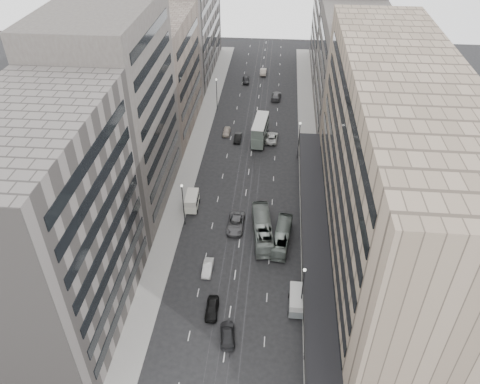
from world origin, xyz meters
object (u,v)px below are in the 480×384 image
(bus_far, at_px, (262,229))
(sedan_1, at_px, (208,268))
(sedan_2, at_px, (236,224))
(bus_near, at_px, (282,236))
(sedan_0, at_px, (212,308))
(panel_van, at_px, (192,201))
(pedestrian, at_px, (305,354))
(double_decker, at_px, (260,130))
(vw_microbus, at_px, (297,300))

(bus_far, bearing_deg, sedan_1, 40.55)
(sedan_2, bearing_deg, bus_far, -20.42)
(bus_near, xyz_separation_m, sedan_0, (-9.39, -15.03, -0.62))
(panel_van, xyz_separation_m, sedan_0, (6.71, -22.83, -0.84))
(sedan_1, relative_size, pedestrian, 2.08)
(sedan_1, xyz_separation_m, sedan_2, (3.26, 10.45, 0.15))
(bus_far, distance_m, sedan_0, 17.48)
(sedan_2, bearing_deg, sedan_0, -93.66)
(double_decker, bearing_deg, bus_far, -81.01)
(sedan_0, distance_m, pedestrian, 14.21)
(bus_far, relative_size, panel_van, 2.56)
(double_decker, bearing_deg, sedan_1, -93.08)
(panel_van, bearing_deg, vw_microbus, -50.64)
(vw_microbus, height_order, sedan_0, vw_microbus)
(sedan_1, bearing_deg, panel_van, 108.79)
(vw_microbus, xyz_separation_m, sedan_1, (-13.34, 5.76, -0.78))
(sedan_1, xyz_separation_m, pedestrian, (14.41, -14.11, 0.45))
(sedan_0, xyz_separation_m, sedan_1, (-1.73, 7.71, -0.09))
(bus_far, height_order, panel_van, bus_far)
(bus_far, relative_size, double_decker, 1.25)
(vw_microbus, bearing_deg, panel_van, 132.36)
(double_decker, height_order, sedan_0, double_decker)
(sedan_1, bearing_deg, bus_near, 33.89)
(bus_near, bearing_deg, vw_microbus, 106.11)
(double_decker, distance_m, pedestrian, 54.70)
(bus_far, bearing_deg, sedan_0, 62.28)
(vw_microbus, bearing_deg, bus_near, 100.71)
(panel_van, bearing_deg, pedestrian, -58.35)
(bus_far, distance_m, panel_van, 14.38)
(bus_far, distance_m, pedestrian, 23.68)
(bus_near, height_order, pedestrian, bus_near)
(vw_microbus, bearing_deg, pedestrian, -81.63)
(vw_microbus, distance_m, sedan_2, 19.10)
(bus_near, xyz_separation_m, sedan_1, (-11.12, -7.32, -0.70))
(bus_near, bearing_deg, pedestrian, 105.21)
(bus_near, xyz_separation_m, panel_van, (-16.11, 7.80, 0.22))
(panel_van, height_order, sedan_2, panel_van)
(sedan_0, relative_size, sedan_1, 1.10)
(bus_far, height_order, sedan_1, bus_far)
(vw_microbus, relative_size, sedan_2, 0.83)
(double_decker, relative_size, panel_van, 2.04)
(double_decker, bearing_deg, panel_van, -108.31)
(bus_far, xyz_separation_m, sedan_1, (-7.85, -8.64, -0.99))
(bus_far, bearing_deg, sedan_2, -28.76)
(sedan_2, bearing_deg, bus_near, -20.55)
(pedestrian, bearing_deg, sedan_0, -69.02)
(sedan_2, bearing_deg, sedan_1, -106.16)
(pedestrian, bearing_deg, bus_far, -116.16)
(bus_near, height_order, panel_van, panel_van)
(sedan_1, height_order, sedan_2, sedan_2)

